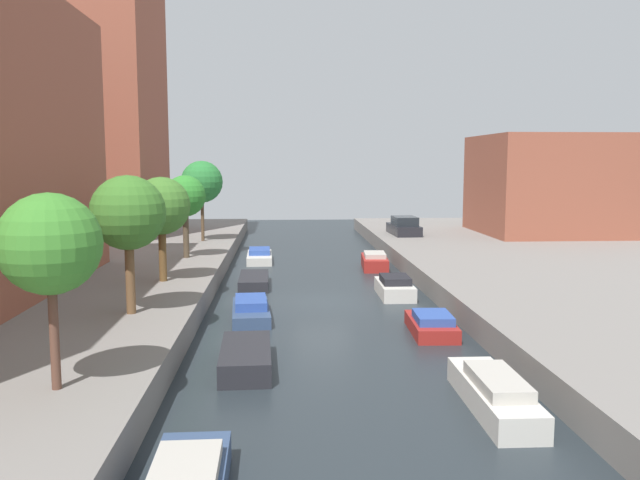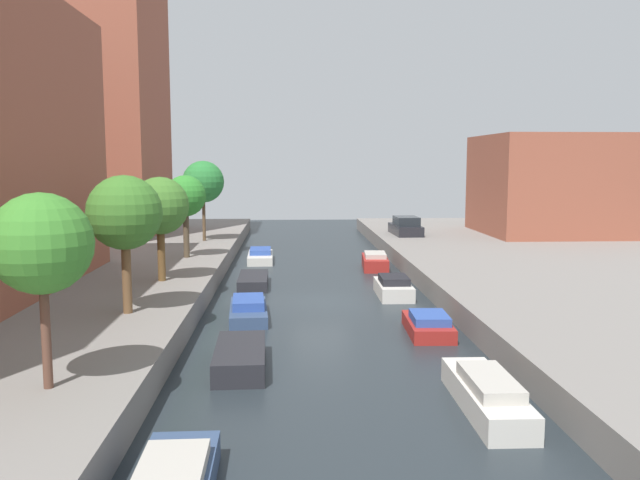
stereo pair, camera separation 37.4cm
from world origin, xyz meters
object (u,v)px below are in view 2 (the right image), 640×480
(street_tree_2, at_px, (160,206))
(moored_boat_left_3, at_px, (253,281))
(low_block_right, at_px, (552,185))
(street_tree_1, at_px, (124,214))
(moored_boat_right_3, at_px, (393,288))
(moored_boat_left_1, at_px, (240,357))
(parked_car, at_px, (406,227))
(moored_boat_right_2, at_px, (428,325))
(moored_boat_left_2, at_px, (248,310))
(apartment_tower_far, at_px, (87,88))
(moored_boat_right_4, at_px, (375,261))
(street_tree_0, at_px, (41,244))
(moored_boat_right_1, at_px, (487,394))
(street_tree_4, at_px, (203,182))
(moored_boat_left_4, at_px, (260,256))
(street_tree_3, at_px, (185,197))

(street_tree_2, xyz_separation_m, moored_boat_left_3, (3.87, 3.75, -4.05))
(low_block_right, height_order, street_tree_1, low_block_right)
(moored_boat_right_3, bearing_deg, moored_boat_left_1, -121.56)
(parked_car, distance_m, moored_boat_left_1, 29.39)
(parked_car, xyz_separation_m, moored_boat_left_1, (-10.07, -27.58, -1.21))
(parked_car, relative_size, moored_boat_right_2, 1.27)
(street_tree_1, relative_size, moored_boat_left_2, 1.19)
(moored_boat_left_3, bearing_deg, apartment_tower_far, 128.27)
(street_tree_2, height_order, moored_boat_right_4, street_tree_2)
(low_block_right, xyz_separation_m, moored_boat_left_3, (-21.25, -14.54, -4.34))
(street_tree_0, bearing_deg, moored_boat_right_2, 36.76)
(moored_boat_left_1, relative_size, moored_boat_right_2, 1.14)
(parked_car, relative_size, moored_boat_right_1, 0.93)
(moored_boat_left_2, xyz_separation_m, moored_boat_right_2, (6.76, -2.81, 0.00))
(street_tree_1, xyz_separation_m, moored_boat_left_1, (4.17, -3.35, -4.17))
(moored_boat_left_1, relative_size, moored_boat_left_2, 0.94)
(street_tree_0, xyz_separation_m, moored_boat_left_2, (4.03, 10.86, -4.07))
(street_tree_4, distance_m, moored_boat_left_1, 25.28)
(low_block_right, bearing_deg, moored_boat_right_4, -146.80)
(street_tree_4, relative_size, moored_boat_left_1, 1.40)
(street_tree_4, distance_m, moored_boat_left_3, 12.68)
(apartment_tower_far, bearing_deg, moored_boat_right_3, -44.45)
(moored_boat_left_4, relative_size, moored_boat_right_3, 1.21)
(moored_boat_right_1, distance_m, moored_boat_right_3, 14.14)
(street_tree_0, height_order, moored_boat_right_3, street_tree_0)
(apartment_tower_far, relative_size, low_block_right, 2.09)
(moored_boat_right_1, bearing_deg, street_tree_1, 146.57)
(street_tree_2, relative_size, street_tree_3, 1.02)
(apartment_tower_far, xyz_separation_m, moored_boat_left_3, (12.75, -16.17, -11.35))
(low_block_right, bearing_deg, street_tree_2, -143.93)
(street_tree_3, distance_m, moored_boat_right_3, 12.96)
(moored_boat_left_1, bearing_deg, street_tree_1, 141.23)
(low_block_right, bearing_deg, apartment_tower_far, 177.27)
(low_block_right, height_order, street_tree_2, low_block_right)
(low_block_right, height_order, street_tree_0, low_block_right)
(moored_boat_left_3, distance_m, moored_boat_right_3, 7.33)
(apartment_tower_far, height_order, street_tree_1, apartment_tower_far)
(street_tree_2, bearing_deg, apartment_tower_far, 114.05)
(moored_boat_right_2, bearing_deg, street_tree_3, 129.54)
(street_tree_4, bearing_deg, street_tree_3, -90.00)
(moored_boat_right_3, relative_size, moored_boat_right_4, 0.91)
(parked_car, relative_size, moored_boat_left_2, 1.05)
(moored_boat_left_1, xyz_separation_m, moored_boat_right_2, (6.61, 3.73, -0.01))
(moored_boat_left_2, xyz_separation_m, moored_boat_right_1, (6.65, -10.24, 0.09))
(apartment_tower_far, bearing_deg, moored_boat_right_4, -29.21)
(street_tree_4, distance_m, moored_boat_right_4, 13.13)
(moored_boat_left_2, height_order, moored_boat_left_3, moored_boat_left_2)
(low_block_right, bearing_deg, street_tree_3, -156.12)
(street_tree_3, height_order, parked_car, street_tree_3)
(moored_boat_left_2, xyz_separation_m, moored_boat_right_3, (6.55, 3.90, 0.08))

